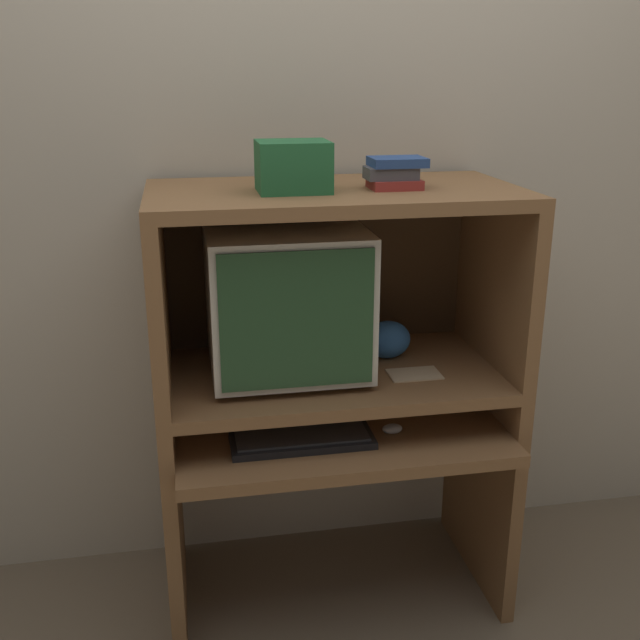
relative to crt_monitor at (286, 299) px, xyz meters
The scene contains 11 objects.
wall_back 0.47m from the crt_monitor, 66.63° to the left, with size 6.00×0.06×2.60m.
desk_base 0.61m from the crt_monitor, 28.45° to the right, with size 1.02×0.63×0.62m.
desk_monitor_shelf 0.29m from the crt_monitor, ahead, with size 1.02×0.55×0.14m.
hutch_upper 0.20m from the crt_monitor, ahead, with size 1.02×0.55×0.54m.
crt_monitor is the anchor object (origin of this frame).
keyboard 0.40m from the crt_monitor, 86.06° to the right, with size 0.40×0.15×0.03m.
mouse 0.48m from the crt_monitor, 31.92° to the right, with size 0.06×0.04×0.03m.
snack_bag 0.36m from the crt_monitor, ahead, with size 0.14×0.11×0.12m.
book_stack 0.47m from the crt_monitor, 11.28° to the right, with size 0.16×0.12×0.08m.
paper_card 0.43m from the crt_monitor, 15.66° to the right, with size 0.15×0.10×0.00m.
storage_box 0.39m from the crt_monitor, 75.25° to the right, with size 0.19×0.16×0.13m.
Camera 1 is at (-0.42, -1.73, 1.62)m, focal length 42.00 mm.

